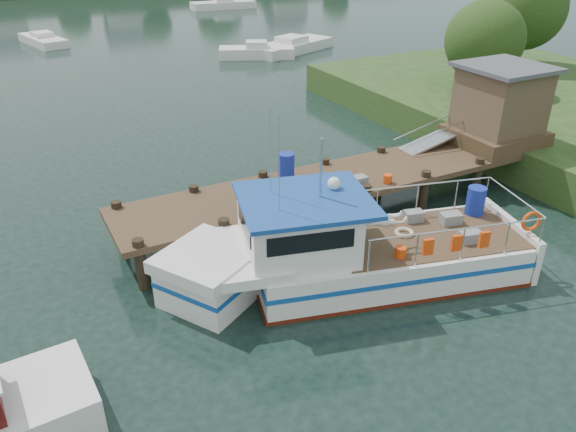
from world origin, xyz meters
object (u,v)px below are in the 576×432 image
lobster_boat (344,253)px  moored_c (292,46)px  dock (448,133)px  moored_d (43,40)px  moored_far (223,4)px  moored_b (257,52)px

lobster_boat → moored_c: (13.76, 28.81, -0.51)m
dock → moored_d: dock is taller
dock → moored_far: dock is taller
dock → lobster_boat: size_ratio=1.53×
moored_far → moored_b: 27.17m
moored_b → moored_c: bearing=1.2°
moored_c → lobster_boat: bearing=-127.7°
moored_far → moored_c: moored_far is taller
dock → moored_c: (6.90, 25.19, -1.80)m
moored_b → dock: bearing=-109.3°
dock → moored_d: size_ratio=2.63×
dock → moored_c: 26.18m
moored_b → moored_c: size_ratio=0.74×
moored_c → dock: bearing=-117.5°
moored_d → moored_c: bearing=-19.5°
lobster_boat → moored_far: lobster_boat is taller
moored_b → moored_d: size_ratio=0.93×
dock → moored_d: bearing=105.1°
lobster_boat → moored_d: size_ratio=1.72×
moored_far → moored_c: size_ratio=0.95×
moored_b → moored_c: moored_b is taller
moored_b → moored_d: bearing=125.1°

